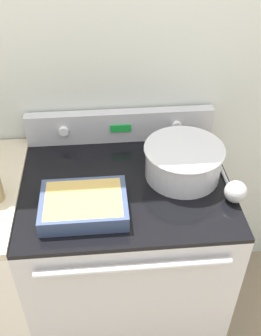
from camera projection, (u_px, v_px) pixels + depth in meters
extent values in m
cube|color=silver|center=(118.00, 62.00, 1.59)|extent=(8.00, 0.05, 2.50)
cube|color=#BCBCC1|center=(127.00, 259.00, 1.82)|extent=(0.81, 0.65, 0.89)
cube|color=black|center=(126.00, 185.00, 1.53)|extent=(0.81, 0.65, 0.02)
cylinder|color=silver|center=(134.00, 268.00, 1.31)|extent=(0.66, 0.02, 0.02)
cube|color=#BCBCC1|center=(120.00, 126.00, 1.71)|extent=(0.81, 0.05, 0.14)
cylinder|color=white|center=(64.00, 131.00, 1.66)|extent=(0.04, 0.02, 0.04)
cylinder|color=white|center=(177.00, 126.00, 1.70)|extent=(0.04, 0.02, 0.04)
cube|color=green|center=(121.00, 128.00, 1.68)|extent=(0.09, 0.01, 0.03)
cylinder|color=silver|center=(183.00, 162.00, 1.52)|extent=(0.29, 0.29, 0.13)
torus|color=silver|center=(185.00, 149.00, 1.48)|extent=(0.31, 0.31, 0.01)
cylinder|color=beige|center=(184.00, 151.00, 1.49)|extent=(0.27, 0.27, 0.02)
cube|color=#38476B|center=(84.00, 205.00, 1.39)|extent=(0.31, 0.23, 0.06)
cube|color=tan|center=(84.00, 202.00, 1.38)|extent=(0.27, 0.20, 0.03)
cylinder|color=#B7B7B7|center=(225.00, 179.00, 1.53)|extent=(0.01, 0.23, 0.01)
sphere|color=#B7B7B7|center=(236.00, 192.00, 1.42)|extent=(0.08, 0.08, 0.08)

